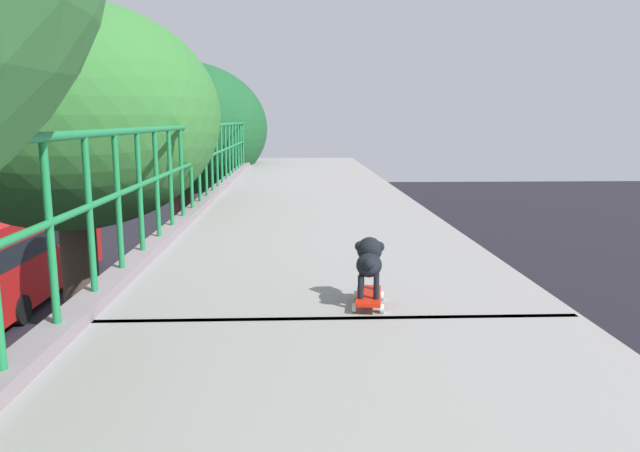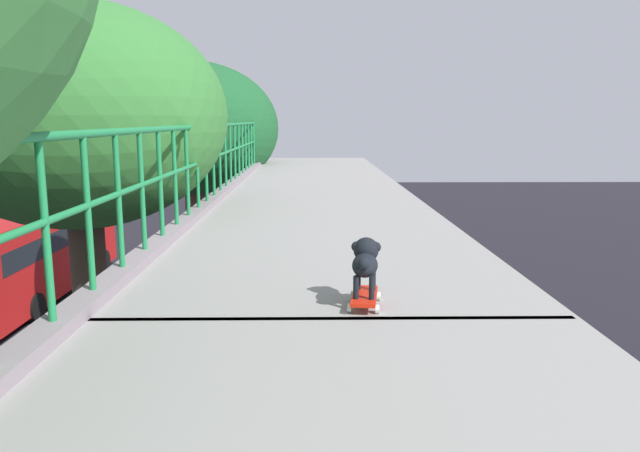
% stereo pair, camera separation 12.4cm
% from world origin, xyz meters
% --- Properties ---
extents(city_bus, '(2.52, 10.26, 3.28)m').
position_xyz_m(city_bus, '(-8.88, 19.23, 1.86)').
color(city_bus, '#B21515').
rests_on(city_bus, ground).
extents(roadside_tree_mid, '(4.02, 4.02, 8.06)m').
position_xyz_m(roadside_tree_mid, '(-1.95, 5.95, 6.44)').
color(roadside_tree_mid, '#47372D').
rests_on(roadside_tree_mid, ground).
extents(roadside_tree_far, '(4.72, 4.72, 8.07)m').
position_xyz_m(roadside_tree_far, '(-2.06, 14.41, 6.18)').
color(roadside_tree_far, brown).
rests_on(roadside_tree_far, ground).
extents(toy_skateboard, '(0.25, 0.45, 0.08)m').
position_xyz_m(toy_skateboard, '(1.56, 1.46, 5.35)').
color(toy_skateboard, red).
rests_on(toy_skateboard, overpass_deck).
extents(small_dog, '(0.22, 0.42, 0.35)m').
position_xyz_m(small_dog, '(1.57, 1.50, 5.59)').
color(small_dog, black).
rests_on(small_dog, toy_skateboard).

